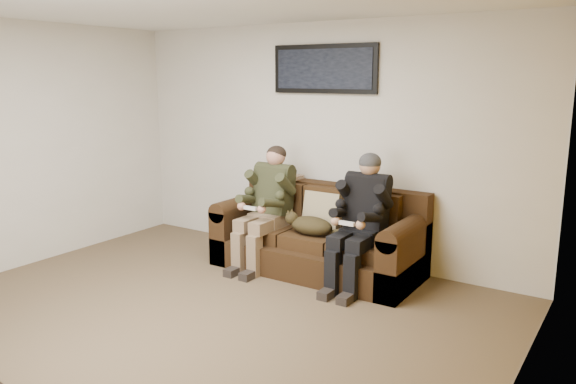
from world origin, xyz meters
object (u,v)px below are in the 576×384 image
Objects in this scene: person_right at (361,213)px; cat at (310,225)px; sofa at (320,239)px; person_left at (267,200)px; framed_poster at (324,69)px.

person_right is 1.97× the size of cat.
sofa is 1.68× the size of person_left.
person_left is at bearing -179.98° from person_right.
person_left is at bearing -162.00° from sofa.
person_left is 1.11m from person_right.
cat is at bearing -72.01° from framed_poster.
person_right is at bearing 0.02° from person_left.
cat is 1.69m from framed_poster.
sofa is at bearing 18.00° from person_left.
person_right is (0.56, -0.18, 0.39)m from sofa.
framed_poster reaches higher than cat.
person_right is at bearing -36.95° from framed_poster.
cat is at bearing -3.51° from person_left.
sofa is 0.29m from cat.
framed_poster is (-0.20, 0.39, 1.77)m from sofa.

